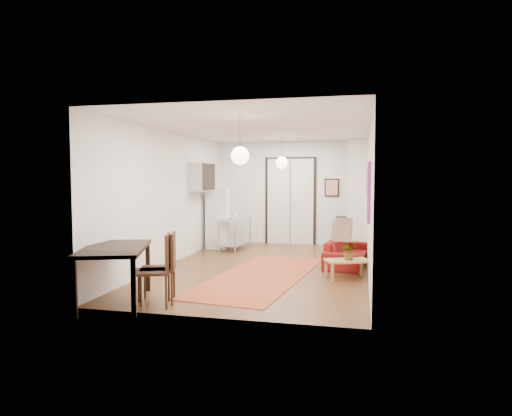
% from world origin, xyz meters
% --- Properties ---
extents(floor, '(7.00, 7.00, 0.00)m').
position_xyz_m(floor, '(0.00, 0.00, 0.00)').
color(floor, brown).
rests_on(floor, ground).
extents(ceiling, '(4.20, 7.00, 0.02)m').
position_xyz_m(ceiling, '(0.00, 0.00, 2.90)').
color(ceiling, white).
rests_on(ceiling, wall_back).
extents(wall_back, '(4.20, 0.02, 2.90)m').
position_xyz_m(wall_back, '(0.00, 3.50, 1.45)').
color(wall_back, white).
rests_on(wall_back, floor).
extents(wall_front, '(4.20, 0.02, 2.90)m').
position_xyz_m(wall_front, '(0.00, -3.50, 1.45)').
color(wall_front, white).
rests_on(wall_front, floor).
extents(wall_left, '(0.02, 7.00, 2.90)m').
position_xyz_m(wall_left, '(-2.10, 0.00, 1.45)').
color(wall_left, white).
rests_on(wall_left, floor).
extents(wall_right, '(0.02, 7.00, 2.90)m').
position_xyz_m(wall_right, '(2.10, 0.00, 1.45)').
color(wall_right, white).
rests_on(wall_right, floor).
extents(double_doors, '(1.44, 0.06, 2.50)m').
position_xyz_m(double_doors, '(0.00, 3.46, 1.20)').
color(double_doors, silver).
rests_on(double_doors, wall_back).
extents(stub_partition, '(0.50, 0.10, 2.90)m').
position_xyz_m(stub_partition, '(1.85, 2.55, 1.45)').
color(stub_partition, white).
rests_on(stub_partition, floor).
extents(wall_cabinet, '(0.35, 1.00, 0.70)m').
position_xyz_m(wall_cabinet, '(-1.92, 1.50, 1.90)').
color(wall_cabinet, silver).
rests_on(wall_cabinet, wall_left).
extents(painting_popart, '(0.05, 1.00, 1.00)m').
position_xyz_m(painting_popart, '(2.08, -1.25, 1.65)').
color(painting_popart, red).
rests_on(painting_popart, wall_right).
extents(painting_abstract, '(0.05, 0.50, 0.60)m').
position_xyz_m(painting_abstract, '(2.08, 0.80, 1.80)').
color(painting_abstract, beige).
rests_on(painting_abstract, wall_right).
extents(poster_back, '(0.40, 0.03, 0.50)m').
position_xyz_m(poster_back, '(1.15, 3.47, 1.60)').
color(poster_back, red).
rests_on(poster_back, wall_back).
extents(print_left, '(0.03, 0.44, 0.54)m').
position_xyz_m(print_left, '(-2.07, 2.00, 1.95)').
color(print_left, '#996940').
rests_on(print_left, wall_left).
extents(pendant_back, '(0.30, 0.30, 0.80)m').
position_xyz_m(pendant_back, '(0.00, 2.00, 2.25)').
color(pendant_back, white).
rests_on(pendant_back, ceiling).
extents(pendant_front, '(0.30, 0.30, 0.80)m').
position_xyz_m(pendant_front, '(0.00, -2.00, 2.25)').
color(pendant_front, white).
rests_on(pendant_front, ceiling).
extents(kilim_rug, '(2.07, 4.35, 0.01)m').
position_xyz_m(kilim_rug, '(0.10, -0.84, 0.01)').
color(kilim_rug, '#B95C2E').
rests_on(kilim_rug, floor).
extents(sofa, '(1.97, 0.97, 0.55)m').
position_xyz_m(sofa, '(1.67, 0.69, 0.28)').
color(sofa, maroon).
rests_on(sofa, floor).
extents(coffee_table, '(0.92, 0.73, 0.36)m').
position_xyz_m(coffee_table, '(1.72, -0.67, 0.31)').
color(coffee_table, '#A6854E').
rests_on(coffee_table, floor).
extents(potted_plant, '(0.37, 0.40, 0.35)m').
position_xyz_m(potted_plant, '(1.75, -0.67, 0.53)').
color(potted_plant, '#38662E').
rests_on(potted_plant, coffee_table).
extents(kitchen_counter, '(0.68, 1.14, 0.83)m').
position_xyz_m(kitchen_counter, '(-1.25, 2.11, 0.52)').
color(kitchen_counter, silver).
rests_on(kitchen_counter, floor).
extents(bowl, '(0.23, 0.23, 0.05)m').
position_xyz_m(bowl, '(-1.25, 1.81, 0.85)').
color(bowl, beige).
rests_on(bowl, kitchen_counter).
extents(soap_bottle, '(0.09, 0.09, 0.17)m').
position_xyz_m(soap_bottle, '(-1.30, 2.36, 0.91)').
color(soap_bottle, teal).
rests_on(soap_bottle, kitchen_counter).
extents(fridge, '(0.62, 0.62, 1.57)m').
position_xyz_m(fridge, '(-1.75, 2.22, 0.79)').
color(fridge, white).
rests_on(fridge, floor).
extents(dining_table, '(1.34, 1.76, 0.86)m').
position_xyz_m(dining_table, '(-1.64, -3.15, 0.76)').
color(dining_table, black).
rests_on(dining_table, floor).
extents(dining_chair_near, '(0.64, 0.79, 1.06)m').
position_xyz_m(dining_chair_near, '(-1.04, -2.84, 0.62)').
color(dining_chair_near, '#372011').
rests_on(dining_chair_near, floor).
extents(dining_chair_far, '(0.64, 0.79, 1.06)m').
position_xyz_m(dining_chair_far, '(-1.04, -3.04, 0.62)').
color(dining_chair_far, '#372011').
rests_on(dining_chair_far, floor).
extents(black_side_chair, '(0.44, 0.44, 0.85)m').
position_xyz_m(black_side_chair, '(1.53, 3.23, 0.49)').
color(black_side_chair, black).
rests_on(black_side_chair, floor).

